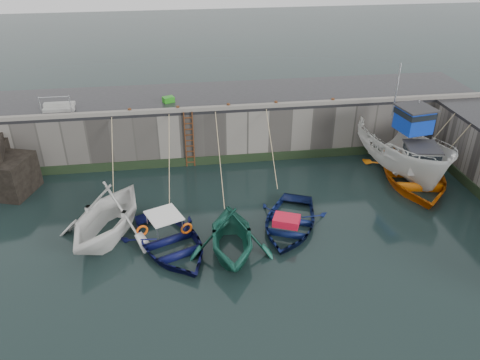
{
  "coord_description": "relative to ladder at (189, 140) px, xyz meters",
  "views": [
    {
      "loc": [
        -2.51,
        -13.36,
        12.22
      ],
      "look_at": [
        0.21,
        5.86,
        1.2
      ],
      "focal_mm": 35.0,
      "sensor_mm": 36.0,
      "label": 1
    }
  ],
  "objects": [
    {
      "name": "boat_far_white",
      "position": [
        11.2,
        -2.1,
        -0.35
      ],
      "size": [
        4.08,
        8.03,
        5.96
      ],
      "rotation": [
        0.0,
        0.0,
        0.16
      ],
      "color": "white",
      "rests_on": "ground"
    },
    {
      "name": "bollard_e",
      "position": [
        8.0,
        0.34,
        1.71
      ],
      "size": [
        0.18,
        0.18,
        0.28
      ],
      "primitive_type": "cylinder",
      "color": "#3F1E0F",
      "rests_on": "road_back"
    },
    {
      "name": "boat_near_navy",
      "position": [
        4.08,
        -6.47,
        -1.59
      ],
      "size": [
        4.92,
        5.63,
        0.97
      ],
      "primitive_type": "imported",
      "rotation": [
        0.0,
        0.0,
        -0.4
      ],
      "color": "#0B1645",
      "rests_on": "ground"
    },
    {
      "name": "boat_near_blacktrim_rope",
      "position": [
        1.3,
        -2.66,
        -1.59
      ],
      "size": [
        0.04,
        6.08,
        3.1
      ],
      "primitive_type": null,
      "color": "tan",
      "rests_on": "ground"
    },
    {
      "name": "road_back",
      "position": [
        2.0,
        2.59,
        1.49
      ],
      "size": [
        30.0,
        5.0,
        0.16
      ],
      "primitive_type": "cube",
      "color": "black",
      "rests_on": "quay_back"
    },
    {
      "name": "boat_near_navy_rope",
      "position": [
        4.08,
        -1.94,
        -1.59
      ],
      "size": [
        0.04,
        4.82,
        3.1
      ],
      "primitive_type": null,
      "color": "tan",
      "rests_on": "ground"
    },
    {
      "name": "boat_near_white_rope",
      "position": [
        -3.85,
        -1.71,
        -1.59
      ],
      "size": [
        0.04,
        4.44,
        3.1
      ],
      "primitive_type": null,
      "color": "tan",
      "rests_on": "ground"
    },
    {
      "name": "boat_near_blue",
      "position": [
        -1.2,
        -7.27,
        -1.59
      ],
      "size": [
        5.25,
        6.04,
        1.05
      ],
      "primitive_type": "imported",
      "rotation": [
        0.0,
        0.0,
        0.39
      ],
      "color": "#090C3A",
      "rests_on": "ground"
    },
    {
      "name": "boat_near_blue_rope",
      "position": [
        -1.2,
        -2.34,
        -1.59
      ],
      "size": [
        0.04,
        5.5,
        3.1
      ],
      "primitive_type": null,
      "color": "tan",
      "rests_on": "ground"
    },
    {
      "name": "railing",
      "position": [
        -6.75,
        1.33,
        1.77
      ],
      "size": [
        1.6,
        1.05,
        1.0
      ],
      "color": "#A5A8AD",
      "rests_on": "road_back"
    },
    {
      "name": "ground",
      "position": [
        2.0,
        -9.91,
        -1.59
      ],
      "size": [
        120.0,
        120.0,
        0.0
      ],
      "primitive_type": "plane",
      "color": "black",
      "rests_on": "ground"
    },
    {
      "name": "boat_far_orange",
      "position": [
        11.49,
        -3.3,
        -1.16
      ],
      "size": [
        5.81,
        7.29,
        4.35
      ],
      "rotation": [
        0.0,
        0.0,
        -0.19
      ],
      "color": "orange",
      "rests_on": "ground"
    },
    {
      "name": "boat_near_blacktrim",
      "position": [
        1.3,
        -7.91,
        -1.59
      ],
      "size": [
        4.03,
        4.59,
        2.3
      ],
      "primitive_type": "imported",
      "rotation": [
        0.0,
        0.0,
        -0.06
      ],
      "color": "#185746",
      "rests_on": "ground"
    },
    {
      "name": "bollard_a",
      "position": [
        -3.0,
        0.34,
        1.71
      ],
      "size": [
        0.18,
        0.18,
        0.28
      ],
      "primitive_type": "cylinder",
      "color": "#3F1E0F",
      "rests_on": "road_back"
    },
    {
      "name": "bollard_c",
      "position": [
        2.2,
        0.34,
        1.71
      ],
      "size": [
        0.18,
        0.18,
        0.28
      ],
      "primitive_type": "cylinder",
      "color": "#3F1E0F",
      "rests_on": "road_back"
    },
    {
      "name": "ladder",
      "position": [
        0.0,
        0.0,
        0.0
      ],
      "size": [
        0.51,
        0.08,
        3.2
      ],
      "color": "#3F1E0F",
      "rests_on": "ground"
    },
    {
      "name": "algae_back",
      "position": [
        2.0,
        0.05,
        -1.34
      ],
      "size": [
        30.0,
        0.08,
        0.5
      ],
      "primitive_type": "cube",
      "color": "black",
      "rests_on": "ground"
    },
    {
      "name": "kerb_back",
      "position": [
        2.0,
        0.24,
        1.67
      ],
      "size": [
        30.0,
        0.3,
        0.2
      ],
      "primitive_type": "cube",
      "color": "slate",
      "rests_on": "road_back"
    },
    {
      "name": "boat_near_white",
      "position": [
        -3.85,
        -6.02,
        -1.59
      ],
      "size": [
        6.17,
        6.56,
        2.76
      ],
      "primitive_type": "imported",
      "rotation": [
        0.0,
        0.0,
        -0.39
      ],
      "color": "white",
      "rests_on": "ground"
    },
    {
      "name": "bollard_d",
      "position": [
        4.8,
        0.34,
        1.71
      ],
      "size": [
        0.18,
        0.18,
        0.28
      ],
      "primitive_type": "cylinder",
      "color": "#3F1E0F",
      "rests_on": "road_back"
    },
    {
      "name": "quay_back",
      "position": [
        2.0,
        2.59,
        -0.09
      ],
      "size": [
        30.0,
        5.0,
        3.0
      ],
      "primitive_type": "cube",
      "color": "slate",
      "rests_on": "ground"
    },
    {
      "name": "bollard_b",
      "position": [
        -0.5,
        0.34,
        1.71
      ],
      "size": [
        0.18,
        0.18,
        0.28
      ],
      "primitive_type": "cylinder",
      "color": "#3F1E0F",
      "rests_on": "road_back"
    },
    {
      "name": "fish_crate",
      "position": [
        -0.98,
        1.77,
        1.72
      ],
      "size": [
        0.71,
        0.61,
        0.31
      ],
      "primitive_type": "cube",
      "rotation": [
        0.0,
        0.0,
        0.38
      ],
      "color": "#208317",
      "rests_on": "road_back"
    }
  ]
}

